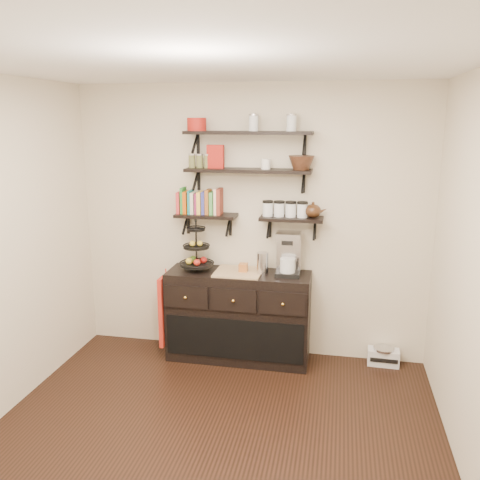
# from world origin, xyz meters

# --- Properties ---
(floor) EXTENTS (3.50, 3.50, 0.00)m
(floor) POSITION_xyz_m (0.00, 0.00, 0.00)
(floor) COLOR black
(floor) RESTS_ON ground
(ceiling) EXTENTS (3.50, 3.50, 0.02)m
(ceiling) POSITION_xyz_m (0.00, 0.00, 2.70)
(ceiling) COLOR white
(ceiling) RESTS_ON back_wall
(back_wall) EXTENTS (3.50, 0.02, 2.70)m
(back_wall) POSITION_xyz_m (0.00, 1.75, 1.35)
(back_wall) COLOR beige
(back_wall) RESTS_ON ground
(shelf_top) EXTENTS (1.20, 0.27, 0.23)m
(shelf_top) POSITION_xyz_m (0.00, 1.62, 2.23)
(shelf_top) COLOR black
(shelf_top) RESTS_ON back_wall
(shelf_mid) EXTENTS (1.20, 0.27, 0.23)m
(shelf_mid) POSITION_xyz_m (0.00, 1.62, 1.88)
(shelf_mid) COLOR black
(shelf_mid) RESTS_ON back_wall
(shelf_low_left) EXTENTS (0.60, 0.25, 0.23)m
(shelf_low_left) POSITION_xyz_m (-0.42, 1.63, 1.43)
(shelf_low_left) COLOR black
(shelf_low_left) RESTS_ON back_wall
(shelf_low_right) EXTENTS (0.60, 0.25, 0.23)m
(shelf_low_right) POSITION_xyz_m (0.42, 1.63, 1.43)
(shelf_low_right) COLOR black
(shelf_low_right) RESTS_ON back_wall
(cookbooks) EXTENTS (0.43, 0.15, 0.26)m
(cookbooks) POSITION_xyz_m (-0.47, 1.63, 1.57)
(cookbooks) COLOR red
(cookbooks) RESTS_ON shelf_low_left
(glass_canisters) EXTENTS (0.43, 0.10, 0.13)m
(glass_canisters) POSITION_xyz_m (0.36, 1.63, 1.51)
(glass_canisters) COLOR silver
(glass_canisters) RESTS_ON shelf_low_right
(sideboard) EXTENTS (1.40, 0.50, 0.92)m
(sideboard) POSITION_xyz_m (-0.07, 1.51, 0.45)
(sideboard) COLOR black
(sideboard) RESTS_ON floor
(fruit_stand) EXTENTS (0.33, 0.33, 0.49)m
(fruit_stand) POSITION_xyz_m (-0.49, 1.52, 1.07)
(fruit_stand) COLOR black
(fruit_stand) RESTS_ON sideboard
(candle) EXTENTS (0.08, 0.08, 0.08)m
(candle) POSITION_xyz_m (-0.03, 1.51, 0.96)
(candle) COLOR #A35925
(candle) RESTS_ON sideboard
(coffee_maker) EXTENTS (0.23, 0.22, 0.42)m
(coffee_maker) POSITION_xyz_m (0.41, 1.54, 1.10)
(coffee_maker) COLOR black
(coffee_maker) RESTS_ON sideboard
(thermal_carafe) EXTENTS (0.11, 0.11, 0.22)m
(thermal_carafe) POSITION_xyz_m (0.17, 1.49, 1.01)
(thermal_carafe) COLOR silver
(thermal_carafe) RESTS_ON sideboard
(apron) EXTENTS (0.04, 0.30, 0.71)m
(apron) POSITION_xyz_m (-0.80, 1.41, 0.50)
(apron) COLOR #9D1711
(apron) RESTS_ON sideboard
(radio) EXTENTS (0.31, 0.21, 0.18)m
(radio) POSITION_xyz_m (1.35, 1.64, 0.09)
(radio) COLOR silver
(radio) RESTS_ON floor
(recipe_box) EXTENTS (0.16, 0.06, 0.22)m
(recipe_box) POSITION_xyz_m (-0.32, 1.61, 2.01)
(recipe_box) COLOR #A21912
(recipe_box) RESTS_ON shelf_mid
(walnut_bowl) EXTENTS (0.24, 0.24, 0.13)m
(walnut_bowl) POSITION_xyz_m (0.50, 1.61, 1.96)
(walnut_bowl) COLOR black
(walnut_bowl) RESTS_ON shelf_mid
(ramekins) EXTENTS (0.09, 0.09, 0.10)m
(ramekins) POSITION_xyz_m (0.17, 1.61, 1.95)
(ramekins) COLOR white
(ramekins) RESTS_ON shelf_mid
(teapot) EXTENTS (0.23, 0.19, 0.15)m
(teapot) POSITION_xyz_m (0.62, 1.63, 1.53)
(teapot) COLOR #382010
(teapot) RESTS_ON shelf_low_right
(red_pot) EXTENTS (0.18, 0.18, 0.12)m
(red_pot) POSITION_xyz_m (-0.50, 1.61, 2.31)
(red_pot) COLOR #A21912
(red_pot) RESTS_ON shelf_top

